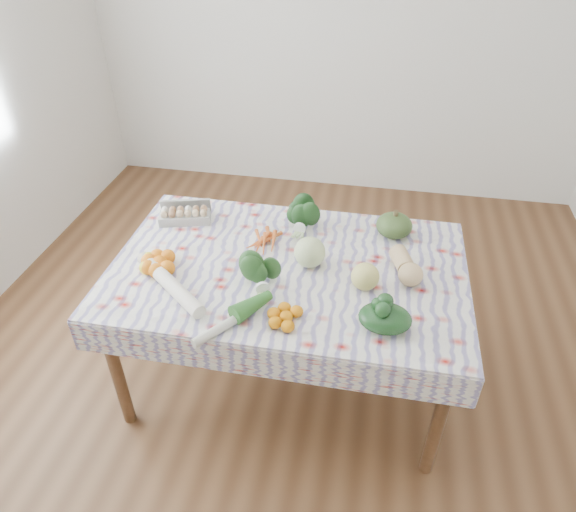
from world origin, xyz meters
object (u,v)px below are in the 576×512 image
at_px(egg_carton, 185,216).
at_px(kabocha_squash, 394,225).
at_px(butternut_squash, 406,265).
at_px(cabbage, 310,252).
at_px(dining_table, 288,280).
at_px(grapefruit, 365,277).

bearing_deg(egg_carton, kabocha_squash, -10.87).
distance_m(kabocha_squash, butternut_squash, 0.32).
distance_m(egg_carton, cabbage, 0.75).
xyz_separation_m(egg_carton, kabocha_squash, (1.09, 0.08, 0.02)).
bearing_deg(kabocha_squash, cabbage, -139.48).
height_order(dining_table, cabbage, cabbage).
xyz_separation_m(dining_table, kabocha_squash, (0.48, 0.35, 0.14)).
xyz_separation_m(dining_table, butternut_squash, (0.54, 0.04, 0.14)).
bearing_deg(cabbage, grapefruit, -24.38).
bearing_deg(cabbage, egg_carton, 160.50).
bearing_deg(kabocha_squash, egg_carton, -175.96).
bearing_deg(dining_table, egg_carton, 155.45).
bearing_deg(egg_carton, cabbage, -34.41).
relative_size(egg_carton, kabocha_squash, 1.46).
distance_m(butternut_squash, grapefruit, 0.22).
relative_size(cabbage, butternut_squash, 0.61).
xyz_separation_m(butternut_squash, grapefruit, (-0.18, -0.13, 0.01)).
relative_size(butternut_squash, grapefruit, 1.93).
bearing_deg(butternut_squash, grapefruit, -162.08).
xyz_separation_m(cabbage, butternut_squash, (0.44, 0.01, -0.02)).
height_order(egg_carton, grapefruit, grapefruit).
bearing_deg(egg_carton, butternut_squash, -26.72).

